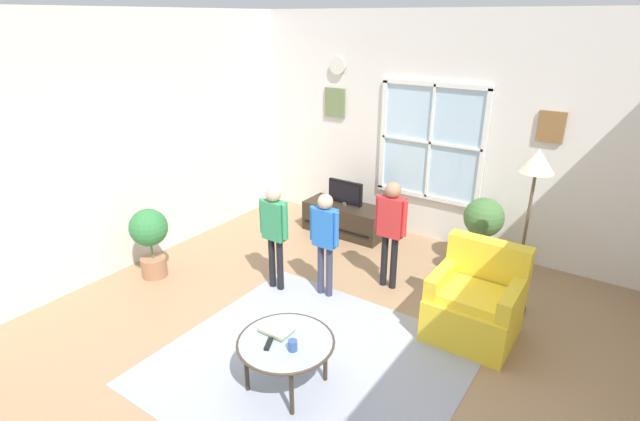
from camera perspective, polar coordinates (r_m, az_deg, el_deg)
ground_plane at (r=4.57m, az=-2.51°, el=-16.09°), size 5.86×6.43×0.02m
back_wall at (r=6.37m, az=13.68°, el=9.03°), size 5.26×0.17×2.90m
side_wall_left at (r=5.82m, az=-24.64°, el=6.48°), size 0.12×5.83×2.90m
area_rug at (r=4.39m, az=-1.20°, el=-17.62°), size 2.46×2.31×0.01m
tv_stand at (r=6.67m, az=2.95°, el=-0.99°), size 1.13×0.47×0.41m
television at (r=6.53m, az=3.01°, el=2.13°), size 0.50×0.08×0.34m
armchair at (r=4.79m, az=17.85°, el=-10.39°), size 0.76×0.74×0.87m
coffee_table at (r=3.96m, az=-4.05°, el=-15.39°), size 0.78×0.78×0.44m
book_stack at (r=4.02m, az=-5.14°, el=-13.80°), size 0.25×0.19×0.05m
cup at (r=3.82m, az=-3.24°, el=-15.59°), size 0.07×0.07×0.09m
remote_near_books at (r=3.90m, az=-6.09°, el=-15.39°), size 0.10×0.14×0.02m
person_blue_shirt at (r=4.98m, az=0.61°, el=-2.72°), size 0.35×0.16×1.15m
person_red_shirt at (r=5.17m, az=8.39°, el=-1.47°), size 0.37×0.17×1.22m
person_green_shirt at (r=5.12m, az=-5.38°, el=-1.85°), size 0.36×0.16×1.19m
potted_plant_by_window at (r=5.91m, az=18.61°, el=-1.93°), size 0.46×0.46×0.88m
potted_plant_corner at (r=5.77m, az=-19.44°, el=-2.80°), size 0.42×0.42×0.82m
floor_lamp at (r=4.89m, az=23.98°, el=3.52°), size 0.32×0.32×1.69m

